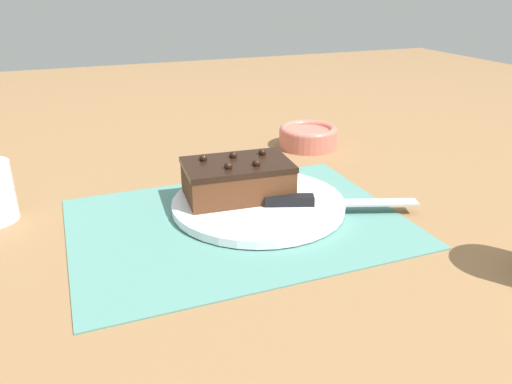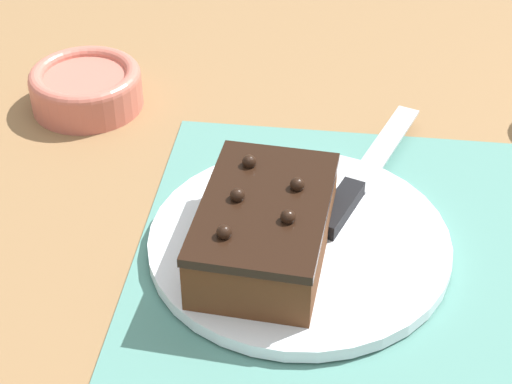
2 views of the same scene
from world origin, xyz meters
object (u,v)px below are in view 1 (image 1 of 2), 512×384
(serving_knife, at_px, (315,201))
(small_bowl, at_px, (308,136))
(chocolate_cake, at_px, (237,179))
(cake_plate, at_px, (258,203))

(serving_knife, xyz_separation_m, small_bowl, (0.14, 0.29, 0.00))
(chocolate_cake, relative_size, serving_knife, 0.75)
(cake_plate, xyz_separation_m, serving_knife, (0.07, -0.04, 0.01))
(chocolate_cake, bearing_deg, small_bowl, 43.41)
(serving_knife, bearing_deg, small_bowl, 174.54)
(cake_plate, relative_size, serving_knife, 1.17)
(chocolate_cake, distance_m, serving_knife, 0.12)
(chocolate_cake, bearing_deg, cake_plate, -49.71)
(cake_plate, xyz_separation_m, small_bowl, (0.21, 0.25, 0.01))
(serving_knife, height_order, small_bowl, small_bowl)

